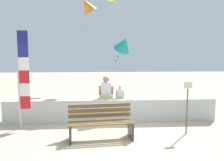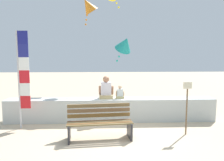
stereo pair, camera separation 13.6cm
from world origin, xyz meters
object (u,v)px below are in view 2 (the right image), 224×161
(flag_banner, at_px, (22,74))
(kite_orange, at_px, (88,6))
(sign_post, at_px, (187,104))
(park_bench, at_px, (100,123))
(person_child, at_px, (120,93))
(person_adult, at_px, (106,90))
(kite_teal, at_px, (125,44))

(flag_banner, relative_size, kite_orange, 2.49)
(flag_banner, distance_m, sign_post, 4.76)
(park_bench, relative_size, person_child, 3.98)
(person_adult, xyz_separation_m, person_child, (0.46, 0.00, -0.12))
(flag_banner, distance_m, kite_teal, 4.70)
(person_child, distance_m, flag_banner, 3.08)
(kite_teal, bearing_deg, sign_post, -71.03)
(park_bench, xyz_separation_m, sign_post, (2.38, 0.20, 0.43))
(person_adult, bearing_deg, park_bench, -96.97)
(kite_orange, bearing_deg, person_child, -63.72)
(kite_teal, height_order, kite_orange, kite_orange)
(kite_teal, bearing_deg, flag_banner, -136.20)
(person_child, bearing_deg, park_bench, -112.38)
(person_child, bearing_deg, kite_orange, 116.28)
(kite_teal, relative_size, sign_post, 0.82)
(person_child, bearing_deg, person_adult, -179.95)
(kite_teal, bearing_deg, park_bench, -104.36)
(person_child, distance_m, kite_orange, 4.18)
(person_adult, bearing_deg, sign_post, -32.57)
(kite_orange, xyz_separation_m, sign_post, (2.88, -3.74, -3.32))
(flag_banner, height_order, kite_orange, kite_orange)
(kite_teal, bearing_deg, person_child, -98.89)
(sign_post, bearing_deg, kite_teal, 108.97)
(person_child, height_order, kite_orange, kite_orange)
(park_bench, bearing_deg, kite_teal, 75.64)
(person_adult, xyz_separation_m, sign_post, (2.18, -1.40, -0.18))
(person_child, relative_size, flag_banner, 0.15)
(kite_teal, bearing_deg, person_adult, -108.86)
(person_child, xyz_separation_m, sign_post, (1.72, -1.40, -0.06))
(person_child, distance_m, kite_teal, 3.04)
(person_adult, bearing_deg, kite_orange, 106.56)
(park_bench, xyz_separation_m, kite_teal, (1.04, 4.08, 2.20))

